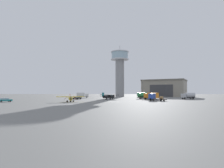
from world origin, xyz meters
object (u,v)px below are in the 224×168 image
object	(u,v)px
airplane_black	(109,96)
light_post_west	(143,88)
car_teal	(5,100)
truck_box_white	(82,95)
airplane_yellow	(70,98)
control_tower	(120,68)
truck_flatbed_blue	(155,97)
car_black	(77,98)
light_post_east	(166,89)
truck_fuel_tanker_green	(144,95)
truck_fuel_tanker_silver	(188,96)
truck_box_orange	(151,96)

from	to	relation	value
airplane_black	light_post_west	bearing A→B (deg)	0.97
car_teal	truck_box_white	bearing A→B (deg)	19.28
airplane_yellow	airplane_black	bearing A→B (deg)	133.92
airplane_yellow	control_tower	bearing A→B (deg)	148.50
truck_flatbed_blue	car_teal	world-z (taller)	truck_flatbed_blue
truck_box_white	car_black	bearing A→B (deg)	-97.67
light_post_west	light_post_east	size ratio (longest dim) A/B	1.18
car_teal	truck_fuel_tanker_green	bearing A→B (deg)	-14.64
light_post_west	car_black	bearing A→B (deg)	-146.46
truck_fuel_tanker_green	car_black	size ratio (longest dim) A/B	1.58
control_tower	light_post_east	distance (m)	35.62
airplane_yellow	car_black	size ratio (longest dim) A/B	2.00
control_tower	truck_fuel_tanker_green	world-z (taller)	control_tower
control_tower	truck_fuel_tanker_silver	distance (m)	53.46
truck_fuel_tanker_silver	truck_fuel_tanker_green	distance (m)	20.45
truck_box_white	car_teal	xyz separation A→B (m)	(-17.59, -41.71, -0.91)
airplane_black	light_post_west	size ratio (longest dim) A/B	0.94
truck_fuel_tanker_silver	truck_box_orange	distance (m)	18.63
truck_fuel_tanker_silver	light_post_east	xyz separation A→B (m)	(-5.62, 20.04, 3.19)
light_post_west	truck_box_orange	bearing A→B (deg)	-87.03
truck_fuel_tanker_silver	car_black	world-z (taller)	truck_fuel_tanker_silver
airplane_black	light_post_west	distance (m)	28.24
car_black	light_post_west	size ratio (longest dim) A/B	0.48
control_tower	light_post_west	distance (m)	28.92
airplane_yellow	truck_flatbed_blue	xyz separation A→B (m)	(30.05, 9.14, 0.05)
control_tower	airplane_yellow	distance (m)	69.05
truck_box_orange	car_teal	distance (m)	56.65
control_tower	airplane_yellow	size ratio (longest dim) A/B	3.75
truck_fuel_tanker_green	car_teal	size ratio (longest dim) A/B	1.74
truck_flatbed_blue	light_post_west	distance (m)	33.97
control_tower	truck_fuel_tanker_silver	bearing A→B (deg)	-50.56
truck_fuel_tanker_silver	truck_flatbed_blue	size ratio (longest dim) A/B	0.94
airplane_black	truck_box_white	bearing A→B (deg)	80.21
truck_fuel_tanker_silver	car_teal	xyz separation A→B (m)	(-70.05, -27.38, -0.94)
control_tower	truck_fuel_tanker_silver	size ratio (longest dim) A/B	5.59
airplane_black	car_teal	distance (m)	40.51
truck_fuel_tanker_silver	light_post_east	size ratio (longest dim) A/B	0.77
airplane_black	truck_box_orange	size ratio (longest dim) A/B	1.30
light_post_west	truck_fuel_tanker_green	bearing A→B (deg)	-93.37
airplane_yellow	truck_box_orange	size ratio (longest dim) A/B	1.33
airplane_yellow	truck_flatbed_blue	size ratio (longest dim) A/B	1.40
control_tower	truck_fuel_tanker_green	distance (m)	39.77
truck_fuel_tanker_silver	car_teal	size ratio (longest dim) A/B	1.48
truck_box_white	truck_fuel_tanker_silver	distance (m)	54.38
truck_flatbed_blue	light_post_east	size ratio (longest dim) A/B	0.81
control_tower	airplane_black	size ratio (longest dim) A/B	3.84
airplane_black	truck_box_orange	bearing A→B (deg)	-52.83
light_post_west	light_post_east	world-z (taller)	light_post_west
control_tower	airplane_black	bearing A→B (deg)	-96.08
car_black	truck_flatbed_blue	bearing A→B (deg)	-162.61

